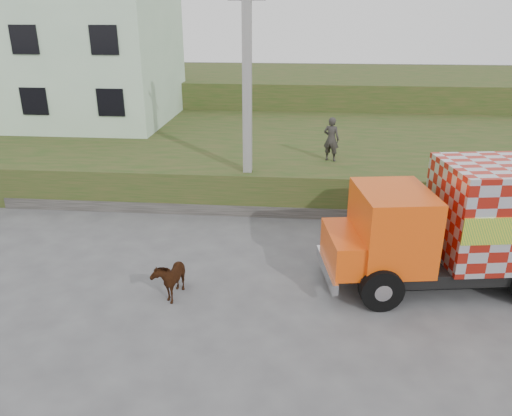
# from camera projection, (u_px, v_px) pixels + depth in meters

# --- Properties ---
(ground) EXTENTS (120.00, 120.00, 0.00)m
(ground) POSITION_uv_depth(u_px,v_px,m) (266.00, 272.00, 14.03)
(ground) COLOR #474749
(ground) RESTS_ON ground
(embankment) EXTENTS (40.00, 12.00, 1.50)m
(embankment) POSITION_uv_depth(u_px,v_px,m) (282.00, 152.00, 23.00)
(embankment) COLOR #244316
(embankment) RESTS_ON ground
(embankment_far) EXTENTS (40.00, 12.00, 3.00)m
(embankment_far) POSITION_uv_depth(u_px,v_px,m) (290.00, 95.00, 33.83)
(embankment_far) COLOR #244316
(embankment_far) RESTS_ON ground
(retaining_strip) EXTENTS (16.00, 0.50, 0.40)m
(retaining_strip) POSITION_uv_depth(u_px,v_px,m) (219.00, 208.00, 18.01)
(retaining_strip) COLOR #595651
(retaining_strip) RESTS_ON ground
(building) EXTENTS (10.00, 8.00, 6.00)m
(building) POSITION_uv_depth(u_px,v_px,m) (70.00, 60.00, 25.33)
(building) COLOR silver
(building) RESTS_ON embankment
(utility_pole) EXTENTS (1.20, 0.30, 8.00)m
(utility_pole) POSITION_uv_depth(u_px,v_px,m) (247.00, 99.00, 16.86)
(utility_pole) COLOR gray
(utility_pole) RESTS_ON ground
(cargo_truck) EXTENTS (7.72, 3.54, 3.32)m
(cargo_truck) POSITION_uv_depth(u_px,v_px,m) (487.00, 224.00, 12.90)
(cargo_truck) COLOR black
(cargo_truck) RESTS_ON ground
(cow) EXTENTS (0.72, 1.33, 1.07)m
(cow) POSITION_uv_depth(u_px,v_px,m) (170.00, 276.00, 12.72)
(cow) COLOR #331B0C
(cow) RESTS_ON ground
(pedestrian) EXTENTS (0.71, 0.59, 1.67)m
(pedestrian) POSITION_uv_depth(u_px,v_px,m) (331.00, 139.00, 18.80)
(pedestrian) COLOR #322F2D
(pedestrian) RESTS_ON embankment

